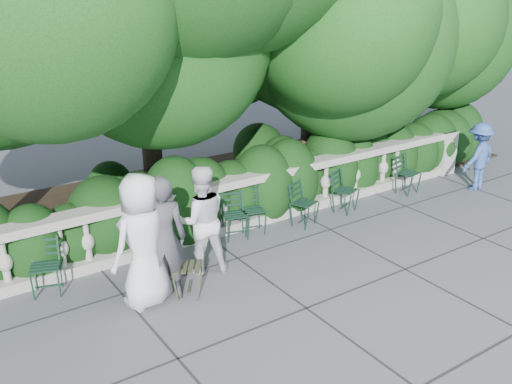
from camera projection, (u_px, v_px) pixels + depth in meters
ground at (291, 270)px, 9.00m from camera, size 90.00×90.00×0.00m
balustrade at (231, 205)px, 10.22m from camera, size 12.00×0.44×1.00m
shrub_hedge at (200, 209)px, 11.32m from camera, size 15.00×2.60×1.70m
chair_a at (48, 299)px, 8.21m from camera, size 0.58×0.60×0.84m
chair_b at (238, 241)px, 9.96m from camera, size 0.55×0.58×0.84m
chair_c at (255, 236)px, 10.15m from camera, size 0.55×0.58×0.84m
chair_d at (351, 213)px, 11.13m from camera, size 0.59×0.61×0.84m
chair_e at (310, 227)px, 10.52m from camera, size 0.58×0.60×0.84m
chair_f at (412, 195)px, 12.06m from camera, size 0.52×0.55×0.84m
chair_weathered at (199, 294)px, 8.33m from camera, size 0.64×0.63×0.84m
person_businessman at (143, 241)px, 7.77m from camera, size 1.08×0.86×1.93m
person_woman_grey at (163, 239)px, 7.92m from camera, size 0.80×0.68×1.86m
person_casual_man at (201, 220)px, 8.68m from camera, size 0.98×0.84×1.73m
person_older_blue at (479, 156)px, 12.12m from camera, size 0.99×0.63×1.47m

